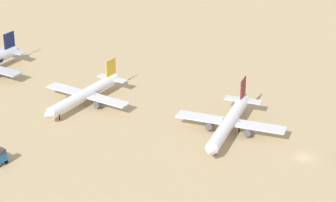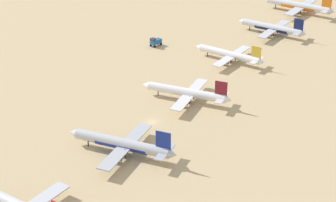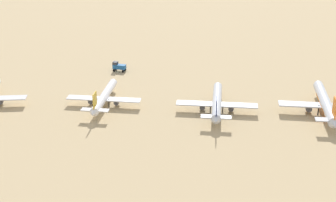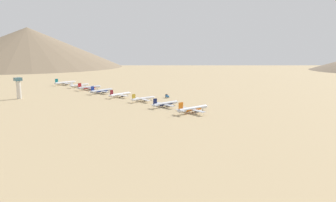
% 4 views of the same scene
% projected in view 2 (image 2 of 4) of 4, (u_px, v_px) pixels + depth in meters
% --- Properties ---
extents(ground_plane, '(1800.00, 1800.00, 0.00)m').
position_uv_depth(ground_plane, '(152.00, 122.00, 204.50)').
color(ground_plane, tan).
extents(parked_jet_0, '(37.53, 30.70, 10.86)m').
position_uv_depth(parked_jet_0, '(299.00, 6.00, 305.16)').
color(parked_jet_0, silver).
rests_on(parked_jet_0, ground).
extents(parked_jet_1, '(33.21, 27.14, 9.60)m').
position_uv_depth(parked_jet_1, '(272.00, 28.00, 277.71)').
color(parked_jet_1, silver).
rests_on(parked_jet_1, ground).
extents(parked_jet_2, '(31.41, 25.69, 9.09)m').
position_uv_depth(parked_jet_2, '(230.00, 55.00, 249.35)').
color(parked_jet_2, white).
rests_on(parked_jet_2, ground).
extents(parked_jet_3, '(33.50, 27.17, 9.67)m').
position_uv_depth(parked_jet_3, '(188.00, 93.00, 217.10)').
color(parked_jet_3, white).
rests_on(parked_jet_3, ground).
extents(parked_jet_4, '(35.82, 29.05, 10.34)m').
position_uv_depth(parked_jet_4, '(123.00, 144.00, 184.90)').
color(parked_jet_4, '#B2B7C1').
rests_on(parked_jet_4, ground).
extents(service_truck, '(4.12, 5.66, 3.90)m').
position_uv_depth(service_truck, '(155.00, 41.00, 265.46)').
color(service_truck, '#1E5999').
rests_on(service_truck, ground).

